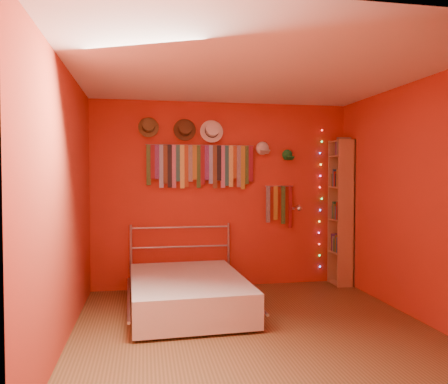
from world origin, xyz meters
TOP-DOWN VIEW (x-y plane):
  - ground at (0.00, 0.00)m, footprint 3.50×3.50m
  - back_wall at (0.00, 1.75)m, footprint 3.50×0.02m
  - right_wall at (1.75, 0.00)m, footprint 0.02×3.50m
  - left_wall at (-1.75, 0.00)m, footprint 0.02×3.50m
  - ceiling at (0.00, 0.00)m, footprint 3.50×3.50m
  - tie_rack at (-0.31, 1.68)m, footprint 1.45×0.03m
  - small_tie_rack at (0.79, 1.69)m, footprint 0.40×0.03m
  - fedora_olive at (-0.99, 1.66)m, footprint 0.27×0.14m
  - fedora_brown at (-0.52, 1.65)m, footprint 0.29×0.16m
  - fedora_white at (-0.16, 1.65)m, footprint 0.31×0.17m
  - cap_white at (0.54, 1.70)m, footprint 0.18×0.23m
  - cap_green at (0.90, 1.70)m, footprint 0.16×0.20m
  - fairy_lights at (1.39, 1.71)m, footprint 0.06×0.02m
  - reading_lamp at (1.00, 1.53)m, footprint 0.07×0.28m
  - bookshelf at (1.66, 1.53)m, footprint 0.25×0.34m
  - bed at (-0.58, 0.73)m, footprint 1.38×1.84m

SIDE VIEW (x-z plane):
  - ground at x=0.00m, z-range 0.00..0.00m
  - bed at x=-0.58m, z-range -0.23..0.64m
  - bookshelf at x=1.66m, z-range 0.02..2.02m
  - reading_lamp at x=1.00m, z-range 1.03..1.11m
  - small_tie_rack at x=0.79m, z-range 0.83..1.42m
  - fairy_lights at x=1.39m, z-range 0.21..2.16m
  - back_wall at x=0.00m, z-range 0.00..2.50m
  - right_wall at x=1.75m, z-range 0.00..2.50m
  - left_wall at x=-1.75m, z-range 0.00..2.50m
  - tie_rack at x=-0.31m, z-range 1.37..1.96m
  - cap_green at x=0.90m, z-range 1.72..1.88m
  - cap_white at x=0.54m, z-range 1.79..1.97m
  - fedora_white at x=-0.16m, z-range 1.96..2.26m
  - fedora_brown at x=-0.52m, z-range 1.98..2.27m
  - fedora_olive at x=-0.99m, z-range 2.01..2.28m
  - ceiling at x=0.00m, z-range 2.49..2.51m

